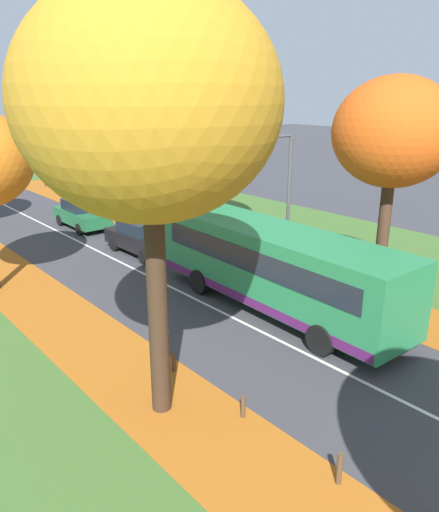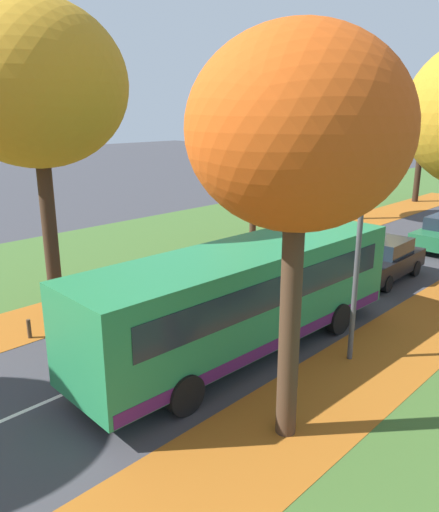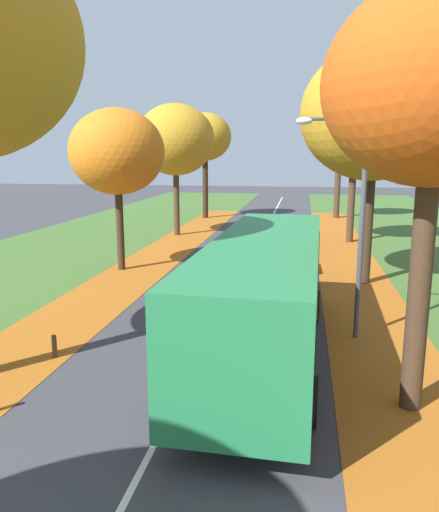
% 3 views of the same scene
% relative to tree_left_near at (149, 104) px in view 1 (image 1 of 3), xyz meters
% --- Properties ---
extents(leaf_litter_left, '(2.80, 60.00, 0.00)m').
position_rel_tree_left_near_xyz_m(leaf_litter_left, '(0.22, 4.52, -7.25)').
color(leaf_litter_left, '#9E5619').
rests_on(leaf_litter_left, grass_verge_left).
extents(grass_verge_right, '(12.00, 90.00, 0.01)m').
position_rel_tree_left_near_xyz_m(grass_verge_right, '(14.02, 10.52, -7.26)').
color(grass_verge_right, '#3D6028').
rests_on(grass_verge_right, ground).
extents(leaf_litter_right, '(2.80, 60.00, 0.00)m').
position_rel_tree_left_near_xyz_m(leaf_litter_right, '(9.42, 4.52, -7.25)').
color(leaf_litter_right, '#9E5619').
rests_on(leaf_litter_right, grass_verge_right).
extents(road_centre_line, '(0.12, 80.00, 0.01)m').
position_rel_tree_left_near_xyz_m(road_centre_line, '(4.82, 10.52, -7.26)').
color(road_centre_line, silver).
rests_on(road_centre_line, ground).
extents(tree_left_near, '(5.51, 5.51, 9.78)m').
position_rel_tree_left_near_xyz_m(tree_left_near, '(0.00, 0.00, 0.00)').
color(tree_left_near, '#382619').
rests_on(tree_left_near, ground).
extents(tree_right_near, '(4.06, 4.06, 8.04)m').
position_rel_tree_left_near_xyz_m(tree_right_near, '(9.51, 0.07, -1.10)').
color(tree_right_near, '#422D1E').
rests_on(tree_right_near, ground).
extents(tree_right_mid, '(5.47, 5.47, 8.93)m').
position_rel_tree_left_near_xyz_m(tree_right_mid, '(9.75, 10.14, -0.81)').
color(tree_right_mid, '#382619').
rests_on(tree_right_mid, ground).
extents(tree_right_far, '(4.50, 4.50, 8.14)m').
position_rel_tree_left_near_xyz_m(tree_right_far, '(9.99, 19.73, -1.18)').
color(tree_right_far, '#422D1E').
rests_on(tree_right_far, ground).
extents(tree_right_distant, '(4.33, 4.33, 8.72)m').
position_rel_tree_left_near_xyz_m(tree_right_distant, '(9.92, 31.14, -0.55)').
color(tree_right_distant, '#422D1E').
rests_on(tree_right_distant, ground).
extents(bollard_fourth, '(0.12, 0.12, 0.72)m').
position_rel_tree_left_near_xyz_m(bollard_fourth, '(1.28, -4.41, -6.91)').
color(bollard_fourth, '#4C3823').
rests_on(bollard_fourth, ground).
extents(bollard_fifth, '(0.12, 0.12, 0.59)m').
position_rel_tree_left_near_xyz_m(bollard_fifth, '(1.28, -1.59, -6.97)').
color(bollard_fifth, '#4C3823').
rests_on(bollard_fifth, ground).
extents(bollard_sixth, '(0.12, 0.12, 0.58)m').
position_rel_tree_left_near_xyz_m(bollard_sixth, '(1.24, 1.22, -6.97)').
color(bollard_sixth, '#4C3823').
rests_on(bollard_sixth, ground).
extents(streetlamp_right, '(1.89, 0.28, 6.00)m').
position_rel_tree_left_near_xyz_m(streetlamp_right, '(8.49, 3.91, -3.53)').
color(streetlamp_right, '#47474C').
rests_on(streetlamp_right, ground).
extents(bus, '(2.91, 10.48, 2.98)m').
position_rel_tree_left_near_xyz_m(bus, '(6.41, 2.29, -5.56)').
color(bus, '#237A47').
rests_on(bus, ground).
extents(car_black_lead, '(1.85, 4.23, 1.62)m').
position_rel_tree_left_near_xyz_m(car_black_lead, '(6.28, 10.90, -6.45)').
color(car_black_lead, black).
rests_on(car_black_lead, ground).
extents(car_green_following, '(1.82, 4.22, 1.62)m').
position_rel_tree_left_near_xyz_m(car_green_following, '(6.24, 17.22, -6.45)').
color(car_green_following, '#1E6038').
rests_on(car_green_following, ground).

